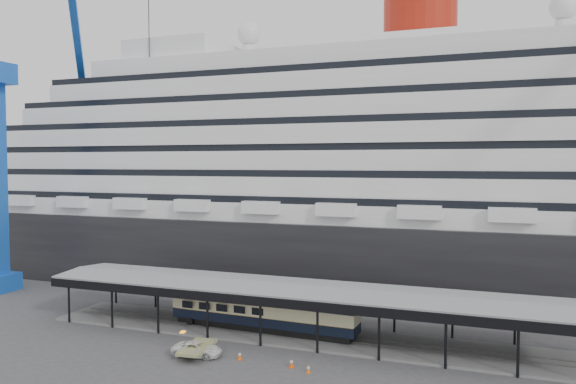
# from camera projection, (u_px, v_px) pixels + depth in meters

# --- Properties ---
(ground) EXTENTS (200.00, 200.00, 0.00)m
(ground) POSITION_uv_depth(u_px,v_px,m) (285.00, 352.00, 52.51)
(ground) COLOR #3C3C3E
(ground) RESTS_ON ground
(cruise_ship) EXTENTS (130.00, 30.00, 43.90)m
(cruise_ship) POSITION_uv_depth(u_px,v_px,m) (363.00, 159.00, 81.50)
(cruise_ship) COLOR black
(cruise_ship) RESTS_ON ground
(platform_canopy) EXTENTS (56.00, 9.18, 5.30)m
(platform_canopy) POSITION_uv_depth(u_px,v_px,m) (302.00, 314.00, 57.07)
(platform_canopy) COLOR slate
(platform_canopy) RESTS_ON ground
(crane_blue) EXTENTS (22.63, 19.19, 47.60)m
(crane_blue) POSITION_uv_depth(u_px,v_px,m) (5.00, 147.00, 77.05)
(crane_blue) COLOR blue
(crane_blue) RESTS_ON ground
(port_truck) EXTENTS (4.80, 2.58, 1.28)m
(port_truck) POSITION_uv_depth(u_px,v_px,m) (197.00, 349.00, 51.47)
(port_truck) COLOR silver
(port_truck) RESTS_ON ground
(pullman_carriage) EXTENTS (20.63, 3.60, 20.16)m
(pullman_carriage) POSITION_uv_depth(u_px,v_px,m) (263.00, 309.00, 58.59)
(pullman_carriage) COLOR black
(pullman_carriage) RESTS_ON ground
(traffic_cone_left) EXTENTS (0.46, 0.46, 0.80)m
(traffic_cone_left) POSITION_uv_depth(u_px,v_px,m) (240.00, 355.00, 50.52)
(traffic_cone_left) COLOR #E1520C
(traffic_cone_left) RESTS_ON ground
(traffic_cone_mid) EXTENTS (0.43, 0.43, 0.74)m
(traffic_cone_mid) POSITION_uv_depth(u_px,v_px,m) (308.00, 369.00, 47.33)
(traffic_cone_mid) COLOR #F15F0D
(traffic_cone_mid) RESTS_ON ground
(traffic_cone_right) EXTENTS (0.56, 0.56, 0.84)m
(traffic_cone_right) POSITION_uv_depth(u_px,v_px,m) (291.00, 363.00, 48.56)
(traffic_cone_right) COLOR #DF4B0C
(traffic_cone_right) RESTS_ON ground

